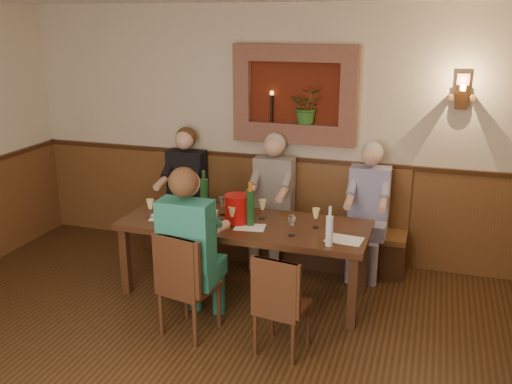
% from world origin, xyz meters
% --- Properties ---
extents(room_shell, '(6.04, 6.04, 2.82)m').
position_xyz_m(room_shell, '(0.00, 0.00, 1.89)').
color(room_shell, beige).
rests_on(room_shell, ground).
extents(wainscoting, '(6.02, 6.02, 1.15)m').
position_xyz_m(wainscoting, '(0.00, -0.00, 0.59)').
color(wainscoting, brown).
rests_on(wainscoting, ground).
extents(wall_niche, '(1.36, 0.30, 1.06)m').
position_xyz_m(wall_niche, '(0.24, 2.94, 1.81)').
color(wall_niche, '#571A0C').
rests_on(wall_niche, ground).
extents(wall_sconce, '(0.25, 0.20, 0.35)m').
position_xyz_m(wall_sconce, '(1.90, 2.93, 1.94)').
color(wall_sconce, brown).
rests_on(wall_sconce, ground).
extents(dining_table, '(2.40, 0.90, 0.75)m').
position_xyz_m(dining_table, '(0.00, 1.85, 0.68)').
color(dining_table, '#362010').
rests_on(dining_table, ground).
extents(bench, '(3.00, 0.45, 1.11)m').
position_xyz_m(bench, '(0.00, 2.79, 0.33)').
color(bench, '#381E0F').
rests_on(bench, ground).
extents(chair_near_left, '(0.50, 0.50, 0.95)m').
position_xyz_m(chair_near_left, '(-0.22, 0.99, 0.28)').
color(chair_near_left, '#362010').
rests_on(chair_near_left, ground).
extents(chair_near_right, '(0.44, 0.44, 0.88)m').
position_xyz_m(chair_near_right, '(0.62, 0.95, 0.25)').
color(chair_near_right, '#362010').
rests_on(chair_near_right, ground).
extents(person_bench_left, '(0.43, 0.53, 1.46)m').
position_xyz_m(person_bench_left, '(-1.02, 2.69, 0.60)').
color(person_bench_left, black).
rests_on(person_bench_left, ground).
extents(person_bench_mid, '(0.43, 0.53, 1.45)m').
position_xyz_m(person_bench_mid, '(0.03, 2.69, 0.60)').
color(person_bench_mid, '#5E5756').
rests_on(person_bench_mid, ground).
extents(person_bench_right, '(0.42, 0.51, 1.42)m').
position_xyz_m(person_bench_right, '(1.08, 2.69, 0.59)').
color(person_bench_right, navy).
rests_on(person_bench_right, ground).
extents(person_chair_front, '(0.45, 0.56, 1.50)m').
position_xyz_m(person_chair_front, '(-0.22, 1.07, 0.63)').
color(person_chair_front, '#1A585C').
rests_on(person_chair_front, ground).
extents(spittoon_bucket, '(0.29, 0.29, 0.27)m').
position_xyz_m(spittoon_bucket, '(-0.06, 1.82, 0.89)').
color(spittoon_bucket, '#BC0D0B').
rests_on(spittoon_bucket, dining_table).
extents(wine_bottle_green_a, '(0.10, 0.10, 0.43)m').
position_xyz_m(wine_bottle_green_a, '(0.08, 1.79, 0.93)').
color(wine_bottle_green_a, '#19471E').
rests_on(wine_bottle_green_a, dining_table).
extents(wine_bottle_green_b, '(0.08, 0.08, 0.43)m').
position_xyz_m(wine_bottle_green_b, '(-0.49, 2.01, 0.93)').
color(wine_bottle_green_b, '#19471E').
rests_on(wine_bottle_green_b, dining_table).
extents(water_bottle, '(0.07, 0.07, 0.36)m').
position_xyz_m(water_bottle, '(0.89, 1.52, 0.89)').
color(water_bottle, silver).
rests_on(water_bottle, dining_table).
extents(tasting_sheet_a, '(0.35, 0.29, 0.00)m').
position_xyz_m(tasting_sheet_a, '(-0.80, 1.74, 0.75)').
color(tasting_sheet_a, white).
rests_on(tasting_sheet_a, dining_table).
extents(tasting_sheet_b, '(0.31, 0.24, 0.00)m').
position_xyz_m(tasting_sheet_b, '(0.09, 1.73, 0.75)').
color(tasting_sheet_b, white).
rests_on(tasting_sheet_b, dining_table).
extents(tasting_sheet_c, '(0.34, 0.26, 0.00)m').
position_xyz_m(tasting_sheet_c, '(1.00, 1.69, 0.75)').
color(tasting_sheet_c, white).
rests_on(tasting_sheet_c, dining_table).
extents(tasting_sheet_d, '(0.31, 0.23, 0.00)m').
position_xyz_m(tasting_sheet_d, '(-0.32, 1.57, 0.75)').
color(tasting_sheet_d, white).
rests_on(tasting_sheet_d, dining_table).
extents(wine_glass_0, '(0.08, 0.08, 0.19)m').
position_xyz_m(wine_glass_0, '(-0.57, 1.61, 0.85)').
color(wine_glass_0, '#EFDE8F').
rests_on(wine_glass_0, dining_table).
extents(wine_glass_1, '(0.08, 0.08, 0.19)m').
position_xyz_m(wine_glass_1, '(-0.27, 1.98, 0.85)').
color(wine_glass_1, white).
rests_on(wine_glass_1, dining_table).
extents(wine_glass_2, '(0.08, 0.08, 0.19)m').
position_xyz_m(wine_glass_2, '(-0.71, 2.00, 0.85)').
color(wine_glass_2, white).
rests_on(wine_glass_2, dining_table).
extents(wine_glass_3, '(0.08, 0.08, 0.19)m').
position_xyz_m(wine_glass_3, '(-0.08, 1.72, 0.85)').
color(wine_glass_3, '#EFDE8F').
rests_on(wine_glass_3, dining_table).
extents(wine_glass_4, '(0.08, 0.08, 0.19)m').
position_xyz_m(wine_glass_4, '(0.69, 1.91, 0.85)').
color(wine_glass_4, '#EFDE8F').
rests_on(wine_glass_4, dining_table).
extents(wine_glass_5, '(0.08, 0.08, 0.19)m').
position_xyz_m(wine_glass_5, '(0.13, 2.00, 0.85)').
color(wine_glass_5, '#EFDE8F').
rests_on(wine_glass_5, dining_table).
extents(wine_glass_6, '(0.08, 0.08, 0.19)m').
position_xyz_m(wine_glass_6, '(-0.92, 1.68, 0.85)').
color(wine_glass_6, '#EFDE8F').
rests_on(wine_glass_6, dining_table).
extents(wine_glass_7, '(0.08, 0.08, 0.19)m').
position_xyz_m(wine_glass_7, '(-0.20, 1.56, 0.85)').
color(wine_glass_7, '#EFDE8F').
rests_on(wine_glass_7, dining_table).
extents(wine_glass_8, '(0.08, 0.08, 0.19)m').
position_xyz_m(wine_glass_8, '(0.52, 1.64, 0.85)').
color(wine_glass_8, white).
rests_on(wine_glass_8, dining_table).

